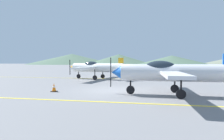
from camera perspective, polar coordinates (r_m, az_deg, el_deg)
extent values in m
plane|color=slate|center=(12.57, -0.18, -6.72)|extent=(400.00, 400.00, 0.00)
cube|color=yellow|center=(9.15, -4.25, -10.21)|extent=(80.00, 0.16, 0.01)
cube|color=yellow|center=(21.25, 4.11, -2.91)|extent=(80.00, 0.16, 0.01)
cylinder|color=silver|center=(11.32, 19.57, -0.88)|extent=(6.46, 1.10, 1.04)
cone|color=blue|center=(11.33, 1.48, -0.73)|extent=(0.67, 0.89, 0.89)
cube|color=black|center=(11.40, -0.40, -0.71)|extent=(0.04, 0.11, 1.90)
ellipsoid|color=#1E2833|center=(11.21, 15.27, 0.75)|extent=(1.91, 0.87, 0.85)
cube|color=silver|center=(11.27, 17.66, -0.63)|extent=(1.12, 8.36, 0.15)
cylinder|color=black|center=(11.28, 6.02, -3.99)|extent=(0.09, 0.09, 0.95)
cylinder|color=black|center=(11.34, 6.01, -6.39)|extent=(0.53, 0.12, 0.53)
cylinder|color=black|center=(12.43, 19.65, -3.52)|extent=(0.09, 0.09, 0.95)
cylinder|color=black|center=(12.49, 19.61, -5.69)|extent=(0.53, 0.12, 0.53)
cylinder|color=black|center=(10.39, 21.44, -4.72)|extent=(0.09, 0.09, 0.95)
cylinder|color=black|center=(10.46, 21.40, -7.31)|extent=(0.53, 0.12, 0.53)
cylinder|color=white|center=(21.01, -4.71, 0.78)|extent=(6.53, 2.38, 1.04)
cone|color=#F2A519|center=(22.85, -12.68, 0.87)|extent=(0.84, 1.01, 0.89)
cube|color=black|center=(23.07, -13.46, 0.87)|extent=(0.06, 0.12, 1.90)
ellipsoid|color=#1E2833|center=(21.40, -6.75, 1.64)|extent=(2.04, 1.24, 0.85)
cube|color=white|center=(21.18, -5.62, 0.92)|extent=(2.78, 8.39, 0.15)
cube|color=white|center=(19.84, 2.89, 0.82)|extent=(1.17, 2.55, 0.09)
cube|color=#F2A519|center=(19.83, 2.89, 2.32)|extent=(0.61, 0.24, 1.14)
cylinder|color=black|center=(22.37, -10.78, -0.78)|extent=(0.09, 0.09, 0.95)
cylinder|color=black|center=(22.40, -10.76, -1.99)|extent=(0.54, 0.22, 0.53)
cylinder|color=black|center=(21.89, -3.01, -0.81)|extent=(0.09, 0.09, 0.95)
cylinder|color=black|center=(21.92, -3.01, -2.05)|extent=(0.54, 0.22, 0.53)
cylinder|color=black|center=(20.02, -5.57, -1.13)|extent=(0.09, 0.09, 0.95)
cylinder|color=black|center=(20.06, -5.57, -2.49)|extent=(0.54, 0.22, 0.53)
cube|color=black|center=(28.62, 19.42, -0.25)|extent=(2.54, 4.55, 0.75)
cube|color=black|center=(28.75, 19.44, 1.05)|extent=(1.99, 2.65, 0.55)
cylinder|color=black|center=(27.26, 17.46, -1.15)|extent=(0.33, 0.67, 0.64)
cylinder|color=black|center=(27.22, 21.24, -1.21)|extent=(0.33, 0.67, 0.64)
cylinder|color=black|center=(30.08, 17.75, -0.82)|extent=(0.33, 0.67, 0.64)
cylinder|color=black|center=(30.05, 21.18, -0.87)|extent=(0.33, 0.67, 0.64)
cube|color=black|center=(12.82, -18.23, -6.58)|extent=(0.36, 0.36, 0.04)
cone|color=orange|center=(12.77, -18.25, -5.27)|extent=(0.29, 0.29, 0.55)
cylinder|color=white|center=(12.77, -18.25, -5.15)|extent=(0.20, 0.20, 0.08)
cone|color=#4C6651|center=(178.00, -12.76, 3.47)|extent=(85.06, 85.06, 10.11)
cone|color=#4C6651|center=(163.83, 2.22, 3.48)|extent=(62.23, 62.23, 9.36)
cone|color=#4C6651|center=(141.87, 18.82, 3.04)|extent=(55.19, 55.19, 7.14)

